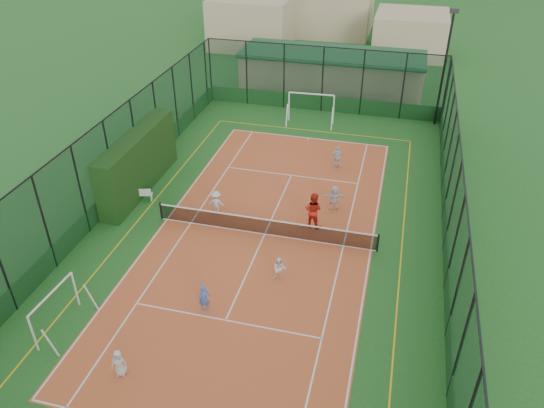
{
  "coord_description": "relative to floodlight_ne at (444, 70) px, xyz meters",
  "views": [
    {
      "loc": [
        5.91,
        -21.59,
        16.25
      ],
      "look_at": [
        0.11,
        1.11,
        1.2
      ],
      "focal_mm": 35.0,
      "sensor_mm": 36.0,
      "label": 1
    }
  ],
  "objects": [
    {
      "name": "futsal_goal_far",
      "position": [
        -8.98,
        -1.95,
        -3.02
      ],
      "size": [
        3.47,
        1.17,
        2.21
      ],
      "primitive_type": null,
      "rotation": [
        0.0,
        0.0,
        0.05
      ],
      "color": "white",
      "rests_on": "ground"
    },
    {
      "name": "hedge_left",
      "position": [
        -16.9,
        -13.87,
        -2.41
      ],
      "size": [
        1.18,
        7.86,
        3.44
      ],
      "primitive_type": "cube",
      "color": "black",
      "rests_on": "ground"
    },
    {
      "name": "clubhouse",
      "position": [
        -8.6,
        5.4,
        -2.55
      ],
      "size": [
        15.2,
        7.2,
        3.15
      ],
      "primitive_type": null,
      "color": "tan",
      "rests_on": "ground"
    },
    {
      "name": "futsal_goal_near",
      "position": [
        -15.2,
        -25.02,
        -3.22
      ],
      "size": [
        2.85,
        0.99,
        1.81
      ],
      "primitive_type": null,
      "rotation": [
        0.0,
        0.0,
        1.51
      ],
      "color": "white",
      "rests_on": "ground"
    },
    {
      "name": "court_slab",
      "position": [
        -8.6,
        -16.6,
        -4.12
      ],
      "size": [
        11.17,
        23.97,
        0.01
      ],
      "primitive_type": "cube",
      "color": "#C25C2B",
      "rests_on": "ground"
    },
    {
      "name": "child_far_back",
      "position": [
        -5.5,
        -13.32,
        -3.38
      ],
      "size": [
        1.42,
        0.78,
        1.46
      ],
      "primitive_type": "imported",
      "rotation": [
        0.0,
        0.0,
        3.41
      ],
      "color": "silver",
      "rests_on": "court_slab"
    },
    {
      "name": "white_bench",
      "position": [
        -16.4,
        -15.15,
        -3.7
      ],
      "size": [
        1.56,
        0.83,
        0.85
      ],
      "primitive_type": null,
      "rotation": [
        0.0,
        0.0,
        0.29
      ],
      "color": "white",
      "rests_on": "ground"
    },
    {
      "name": "ground",
      "position": [
        -8.6,
        -16.6,
        -4.12
      ],
      "size": [
        300.0,
        300.0,
        0.0
      ],
      "primitive_type": "plane",
      "color": "#1F5D22",
      "rests_on": "ground"
    },
    {
      "name": "child_far_left",
      "position": [
        -11.64,
        -15.4,
        -3.4
      ],
      "size": [
        0.95,
        0.58,
        1.43
      ],
      "primitive_type": "imported",
      "rotation": [
        0.0,
        0.0,
        3.2
      ],
      "color": "silver",
      "rests_on": "court_slab"
    },
    {
      "name": "coach",
      "position": [
        -6.33,
        -15.23,
        -3.12
      ],
      "size": [
        1.12,
        0.96,
        2.0
      ],
      "primitive_type": "imported",
      "rotation": [
        0.0,
        0.0,
        2.9
      ],
      "color": "red",
      "rests_on": "court_slab"
    },
    {
      "name": "perimeter_fence",
      "position": [
        -8.6,
        -16.6,
        -1.62
      ],
      "size": [
        18.12,
        34.12,
        5.0
      ],
      "primitive_type": null,
      "color": "#10301E",
      "rests_on": "ground"
    },
    {
      "name": "floodlight_ne",
      "position": [
        0.0,
        0.0,
        0.0
      ],
      "size": [
        0.6,
        0.26,
        8.25
      ],
      "primitive_type": null,
      "color": "black",
      "rests_on": "ground"
    },
    {
      "name": "child_near_right",
      "position": [
        -7.02,
        -19.85,
        -3.51
      ],
      "size": [
        0.63,
        0.52,
        1.21
      ],
      "primitive_type": "imported",
      "rotation": [
        0.0,
        0.0,
        0.11
      ],
      "color": "white",
      "rests_on": "court_slab"
    },
    {
      "name": "child_near_left",
      "position": [
        -11.53,
        -26.63,
        -3.52
      ],
      "size": [
        0.65,
        0.5,
        1.2
      ],
      "primitive_type": "imported",
      "rotation": [
        0.0,
        0.0,
        0.22
      ],
      "color": "silver",
      "rests_on": "court_slab"
    },
    {
      "name": "tennis_balls",
      "position": [
        -7.57,
        -15.41,
        -4.08
      ],
      "size": [
        4.45,
        1.18,
        0.07
      ],
      "color": "#CCE033",
      "rests_on": "court_slab"
    },
    {
      "name": "child_far_right",
      "position": [
        -6.02,
        -8.55,
        -3.35
      ],
      "size": [
        0.93,
        0.45,
        1.53
      ],
      "primitive_type": "imported",
      "rotation": [
        0.0,
        0.0,
        3.23
      ],
      "color": "silver",
      "rests_on": "court_slab"
    },
    {
      "name": "child_near_mid",
      "position": [
        -9.65,
        -22.61,
        -3.44
      ],
      "size": [
        0.56,
        0.43,
        1.35
      ],
      "primitive_type": "imported",
      "rotation": [
        0.0,
        0.0,
        0.24
      ],
      "color": "#4468C2",
      "rests_on": "court_slab"
    },
    {
      "name": "tennis_net",
      "position": [
        -8.6,
        -16.6,
        -3.59
      ],
      "size": [
        11.67,
        0.12,
        1.06
      ],
      "primitive_type": null,
      "color": "black",
      "rests_on": "ground"
    }
  ]
}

